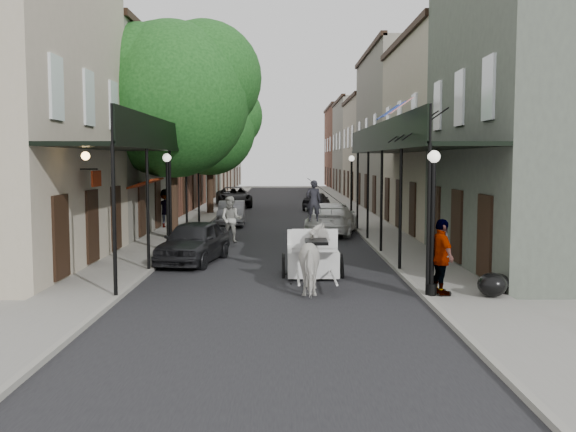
{
  "coord_description": "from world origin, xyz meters",
  "views": [
    {
      "loc": [
        0.34,
        -18.21,
        3.58
      ],
      "look_at": [
        0.45,
        4.48,
        1.6
      ],
      "focal_mm": 40.0,
      "sensor_mm": 36.0,
      "label": 1
    }
  ],
  "objects_px": {
    "car_left_far": "(234,197)",
    "lamppost_right_near": "(433,221)",
    "pedestrian_walking": "(231,219)",
    "car_left_near": "(194,242)",
    "tree_near": "(181,93)",
    "tree_far": "(215,126)",
    "lamppost_right_far": "(351,187)",
    "horse": "(316,259)",
    "car_right_far": "(316,201)",
    "car_left_mid": "(232,213)",
    "carriage": "(312,237)",
    "lamppost_left": "(168,201)",
    "pedestrian_sidewalk_left": "(166,208)",
    "pedestrian_sidewalk_right": "(441,257)",
    "car_right_near": "(332,218)"
  },
  "relations": [
    {
      "from": "pedestrian_sidewalk_right",
      "to": "car_left_near",
      "type": "xyz_separation_m",
      "value": [
        -7.2,
        6.0,
        -0.37
      ]
    },
    {
      "from": "horse",
      "to": "car_right_near",
      "type": "height_order",
      "value": "horse"
    },
    {
      "from": "lamppost_left",
      "to": "tree_near",
      "type": "bearing_deg",
      "value": 91.34
    },
    {
      "from": "tree_far",
      "to": "horse",
      "type": "relative_size",
      "value": 4.03
    },
    {
      "from": "horse",
      "to": "pedestrian_sidewalk_right",
      "type": "relative_size",
      "value": 1.08
    },
    {
      "from": "pedestrian_sidewalk_left",
      "to": "car_right_far",
      "type": "relative_size",
      "value": 0.5
    },
    {
      "from": "car_right_near",
      "to": "pedestrian_sidewalk_left",
      "type": "bearing_deg",
      "value": -3.9
    },
    {
      "from": "lamppost_left",
      "to": "car_left_far",
      "type": "distance_m",
      "value": 24.93
    },
    {
      "from": "car_left_near",
      "to": "car_left_mid",
      "type": "relative_size",
      "value": 1.07
    },
    {
      "from": "car_left_far",
      "to": "car_right_far",
      "type": "bearing_deg",
      "value": -34.61
    },
    {
      "from": "tree_far",
      "to": "car_right_near",
      "type": "xyz_separation_m",
      "value": [
        6.85,
        -11.54,
        -5.07
      ]
    },
    {
      "from": "pedestrian_walking",
      "to": "pedestrian_sidewalk_right",
      "type": "height_order",
      "value": "pedestrian_sidewalk_right"
    },
    {
      "from": "carriage",
      "to": "car_left_far",
      "type": "xyz_separation_m",
      "value": [
        -4.79,
        29.08,
        -0.41
      ]
    },
    {
      "from": "lamppost_right_far",
      "to": "car_left_far",
      "type": "bearing_deg",
      "value": 120.86
    },
    {
      "from": "horse",
      "to": "car_left_mid",
      "type": "xyz_separation_m",
      "value": [
        -3.8,
        17.9,
        -0.24
      ]
    },
    {
      "from": "lamppost_left",
      "to": "car_left_near",
      "type": "height_order",
      "value": "lamppost_left"
    },
    {
      "from": "lamppost_right_near",
      "to": "car_right_near",
      "type": "relative_size",
      "value": 0.7
    },
    {
      "from": "car_right_far",
      "to": "car_left_far",
      "type": "bearing_deg",
      "value": -14.33
    },
    {
      "from": "carriage",
      "to": "car_left_near",
      "type": "xyz_separation_m",
      "value": [
        -4.04,
        2.19,
        -0.43
      ]
    },
    {
      "from": "lamppost_left",
      "to": "pedestrian_sidewalk_left",
      "type": "bearing_deg",
      "value": 101.0
    },
    {
      "from": "lamppost_right_near",
      "to": "pedestrian_walking",
      "type": "bearing_deg",
      "value": 117.9
    },
    {
      "from": "car_left_near",
      "to": "car_right_far",
      "type": "xyz_separation_m",
      "value": [
        5.45,
        23.84,
        -0.07
      ]
    },
    {
      "from": "pedestrian_sidewalk_left",
      "to": "car_right_near",
      "type": "xyz_separation_m",
      "value": [
        8.4,
        -2.11,
        -0.34
      ]
    },
    {
      "from": "lamppost_right_near",
      "to": "car_left_far",
      "type": "distance_m",
      "value": 33.8
    },
    {
      "from": "pedestrian_walking",
      "to": "car_right_near",
      "type": "xyz_separation_m",
      "value": [
        4.6,
        3.12,
        -0.24
      ]
    },
    {
      "from": "tree_far",
      "to": "pedestrian_sidewalk_right",
      "type": "xyz_separation_m",
      "value": [
        8.59,
        -26.18,
        -4.73
      ]
    },
    {
      "from": "lamppost_left",
      "to": "carriage",
      "type": "bearing_deg",
      "value": -38.38
    },
    {
      "from": "lamppost_right_near",
      "to": "lamppost_right_far",
      "type": "distance_m",
      "value": 20.0
    },
    {
      "from": "tree_far",
      "to": "pedestrian_walking",
      "type": "bearing_deg",
      "value": -81.29
    },
    {
      "from": "pedestrian_sidewalk_right",
      "to": "pedestrian_sidewalk_left",
      "type": "bearing_deg",
      "value": 18.55
    },
    {
      "from": "tree_near",
      "to": "car_right_far",
      "type": "height_order",
      "value": "tree_near"
    },
    {
      "from": "pedestrian_walking",
      "to": "car_right_near",
      "type": "height_order",
      "value": "pedestrian_walking"
    },
    {
      "from": "carriage",
      "to": "tree_near",
      "type": "bearing_deg",
      "value": 122.6
    },
    {
      "from": "car_right_near",
      "to": "tree_near",
      "type": "bearing_deg",
      "value": 30.09
    },
    {
      "from": "pedestrian_walking",
      "to": "car_left_near",
      "type": "height_order",
      "value": "pedestrian_walking"
    },
    {
      "from": "car_left_far",
      "to": "lamppost_right_near",
      "type": "bearing_deg",
      "value": -85.27
    },
    {
      "from": "pedestrian_walking",
      "to": "car_left_mid",
      "type": "distance_m",
      "value": 7.41
    },
    {
      "from": "tree_near",
      "to": "lamppost_right_near",
      "type": "bearing_deg",
      "value": -55.73
    },
    {
      "from": "car_left_mid",
      "to": "tree_far",
      "type": "bearing_deg",
      "value": 100.38
    },
    {
      "from": "tree_near",
      "to": "car_left_near",
      "type": "xyz_separation_m",
      "value": [
        1.35,
        -6.18,
        -5.75
      ]
    },
    {
      "from": "tree_near",
      "to": "carriage",
      "type": "xyz_separation_m",
      "value": [
        5.38,
        -8.37,
        -5.32
      ]
    },
    {
      "from": "lamppost_right_near",
      "to": "car_left_mid",
      "type": "bearing_deg",
      "value": 109.52
    },
    {
      "from": "tree_far",
      "to": "horse",
      "type": "height_order",
      "value": "tree_far"
    },
    {
      "from": "lamppost_right_far",
      "to": "horse",
      "type": "xyz_separation_m",
      "value": [
        -2.9,
        -19.0,
        -1.15
      ]
    },
    {
      "from": "carriage",
      "to": "car_left_mid",
      "type": "relative_size",
      "value": 0.75
    },
    {
      "from": "tree_near",
      "to": "pedestrian_walking",
      "type": "relative_size",
      "value": 4.78
    },
    {
      "from": "horse",
      "to": "carriage",
      "type": "bearing_deg",
      "value": -90.0
    },
    {
      "from": "lamppost_left",
      "to": "car_right_far",
      "type": "relative_size",
      "value": 0.94
    },
    {
      "from": "lamppost_right_near",
      "to": "tree_far",
      "type": "bearing_deg",
      "value": 107.68
    },
    {
      "from": "pedestrian_sidewalk_left",
      "to": "car_left_near",
      "type": "xyz_separation_m",
      "value": [
        2.95,
        -10.75,
        -0.37
      ]
    }
  ]
}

